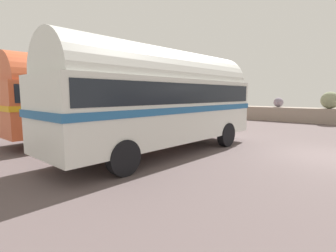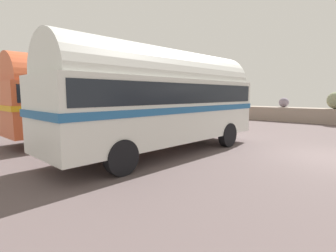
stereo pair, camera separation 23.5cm
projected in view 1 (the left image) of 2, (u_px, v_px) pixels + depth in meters
ground at (329, 157)px, 8.73m from camera, size 32.00×26.00×0.02m
vintage_coach at (162, 96)px, 9.10m from camera, size 2.95×8.72×3.70m
second_coach at (98, 96)px, 12.41m from camera, size 2.80×8.68×3.70m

